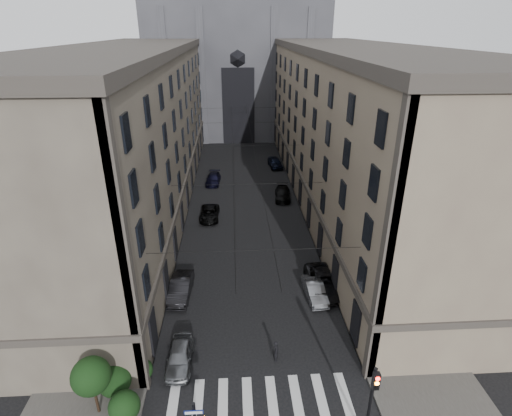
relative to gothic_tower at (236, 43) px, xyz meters
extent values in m
cube|color=#383533|center=(-10.50, -38.96, -17.72)|extent=(7.00, 80.00, 0.15)
cube|color=#383533|center=(10.50, -38.96, -17.72)|extent=(7.00, 80.00, 0.15)
cube|color=beige|center=(0.00, -69.96, -17.79)|extent=(11.00, 3.20, 0.01)
cube|color=#484037|center=(-13.50, -38.96, -8.80)|extent=(13.00, 60.00, 18.00)
cube|color=#38332D|center=(-13.50, -38.96, 0.60)|extent=(13.60, 60.60, 0.90)
cube|color=#38332D|center=(-13.50, -38.96, -13.60)|extent=(13.40, 60.30, 0.50)
cube|color=brown|center=(13.50, -38.96, -8.80)|extent=(13.00, 60.00, 18.00)
cube|color=#38332D|center=(13.50, -38.96, 0.60)|extent=(13.60, 60.60, 0.90)
cube|color=#38332D|center=(13.50, -38.96, -13.60)|extent=(13.40, 60.30, 0.50)
cube|color=#2D2D33|center=(0.00, 0.04, -2.80)|extent=(34.00, 22.00, 30.00)
cube|color=black|center=(0.00, -11.01, -10.80)|extent=(6.00, 0.30, 14.00)
cube|color=navy|center=(-3.50, -73.59, -14.25)|extent=(0.95, 0.05, 0.24)
cylinder|color=black|center=(5.60, -72.96, -15.20)|extent=(0.20, 0.20, 5.20)
cube|color=black|center=(5.60, -73.18, -13.20)|extent=(0.34, 0.30, 1.00)
cylinder|color=#FF0C07|center=(5.60, -73.34, -12.88)|extent=(0.22, 0.05, 0.22)
cylinder|color=orange|center=(5.60, -73.34, -13.20)|extent=(0.22, 0.05, 0.22)
cylinder|color=black|center=(5.60, -73.34, -13.52)|extent=(0.22, 0.05, 0.22)
sphere|color=black|center=(-7.80, -70.96, -16.75)|extent=(1.80, 1.80, 1.80)
sphere|color=black|center=(-8.80, -69.16, -16.65)|extent=(2.00, 2.00, 2.00)
sphere|color=black|center=(-7.40, -68.16, -16.95)|extent=(1.40, 1.40, 1.40)
cylinder|color=black|center=(-9.50, -70.46, -16.45)|extent=(0.16, 0.16, 2.40)
sphere|color=black|center=(-9.50, -70.46, -14.85)|extent=(2.20, 2.20, 2.20)
cylinder|color=black|center=(0.00, -64.96, -10.30)|extent=(14.00, 0.03, 0.03)
cylinder|color=black|center=(0.00, -52.96, -10.30)|extent=(14.00, 0.03, 0.03)
cylinder|color=black|center=(0.00, -39.96, -10.30)|extent=(14.00, 0.03, 0.03)
cylinder|color=black|center=(0.00, -26.96, -10.30)|extent=(14.00, 0.03, 0.03)
cylinder|color=black|center=(0.00, -14.96, -10.30)|extent=(14.00, 0.03, 0.03)
cylinder|color=black|center=(-1.30, -38.96, -10.70)|extent=(0.03, 60.00, 0.03)
cylinder|color=black|center=(1.30, -38.96, -10.70)|extent=(0.03, 60.00, 0.03)
imported|color=slate|center=(-5.16, -66.96, -17.10)|extent=(1.70, 4.13, 1.40)
imported|color=black|center=(-5.92, -59.38, -17.02)|extent=(1.92, 4.81, 1.56)
imported|color=black|center=(-4.20, -44.56, -17.14)|extent=(2.26, 4.74, 1.31)
imported|color=black|center=(-4.20, -32.89, -17.12)|extent=(2.22, 4.81, 1.36)
imported|color=slate|center=(5.27, -60.27, -17.12)|extent=(1.74, 4.22, 1.36)
imported|color=black|center=(6.20, -59.23, -17.02)|extent=(2.66, 5.62, 1.55)
imported|color=black|center=(5.14, -39.10, -17.10)|extent=(2.43, 5.01, 1.41)
imported|color=black|center=(5.49, -26.07, -17.01)|extent=(2.37, 4.81, 1.58)
imported|color=black|center=(1.32, -66.96, -17.01)|extent=(0.43, 0.60, 1.57)
camera|label=1|loc=(-1.27, -87.35, 2.94)|focal=28.00mm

